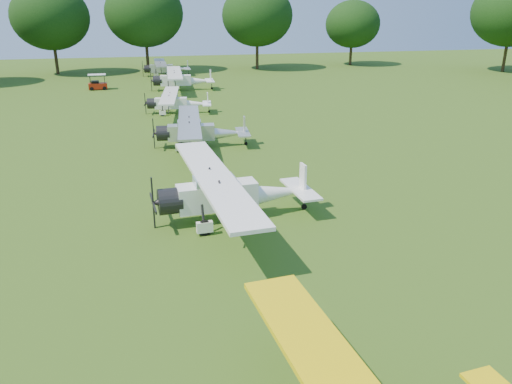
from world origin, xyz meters
TOP-DOWN VIEW (x-y plane):
  - ground at (0.00, 0.00)m, footprint 160.00×160.00m
  - tree_belt at (3.57, 0.16)m, footprint 137.36×130.27m
  - aircraft_3 at (0.23, 0.73)m, footprint 7.55×12.04m
  - aircraft_4 at (0.30, 13.49)m, footprint 6.69×10.66m
  - aircraft_5 at (-0.37, 25.35)m, footprint 6.04×9.60m
  - aircraft_6 at (1.13, 38.45)m, footprint 7.28×11.58m
  - aircraft_7 at (0.04, 51.24)m, footprint 6.57×10.43m
  - golf_cart at (-8.29, 41.01)m, footprint 2.14×1.40m

SIDE VIEW (x-z plane):
  - ground at x=0.00m, z-range 0.00..0.00m
  - golf_cart at x=-8.29m, z-range -0.29..1.46m
  - aircraft_5 at x=-0.37m, z-range 0.16..2.04m
  - aircraft_7 at x=0.04m, z-range 0.17..2.24m
  - aircraft_4 at x=0.30m, z-range 0.18..2.27m
  - aircraft_6 at x=1.13m, z-range 0.19..2.47m
  - aircraft_3 at x=0.23m, z-range 0.20..2.57m
  - tree_belt at x=3.57m, z-range 0.77..15.29m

